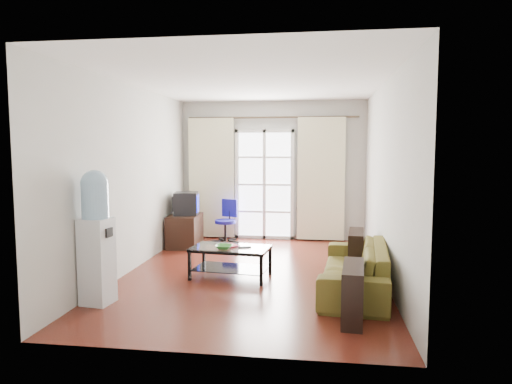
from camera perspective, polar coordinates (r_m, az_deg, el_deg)
floor at (r=6.63m, az=-0.29°, el=-10.14°), size 5.20×5.20×0.00m
ceiling at (r=6.45m, az=-0.31°, el=13.63°), size 5.20×5.20×0.00m
wall_back at (r=8.98m, az=2.06°, el=2.69°), size 3.60×0.02×2.70m
wall_front at (r=3.85m, az=-5.79°, el=-1.03°), size 3.60×0.02×2.70m
wall_left at (r=6.89m, az=-15.30°, el=1.66°), size 0.02×5.20×2.70m
wall_right at (r=6.40m, az=15.87°, el=1.37°), size 0.02×5.20×2.70m
french_door at (r=8.96m, az=1.06°, el=0.92°), size 1.16×0.06×2.15m
curtain_rod at (r=8.89m, az=2.01°, el=9.31°), size 3.30×0.04×0.04m
curtain_left at (r=9.07m, az=-5.59°, el=1.75°), size 0.90×0.07×2.35m
curtain_right at (r=8.82m, az=8.13°, el=1.62°), size 0.90×0.07×2.35m
radiator at (r=8.94m, az=7.09°, el=-3.94°), size 0.64×0.12×0.64m
sofa at (r=5.94m, az=12.22°, el=-9.22°), size 2.14×1.15×0.58m
coffee_table at (r=6.38m, az=-3.18°, el=-8.22°), size 1.12×0.72×0.43m
bowl at (r=6.21m, az=-4.03°, el=-6.88°), size 0.26×0.26×0.06m
book at (r=6.34m, az=-3.82°, el=-6.79°), size 0.40×0.40×0.02m
remote at (r=6.28m, az=-1.42°, el=-6.92°), size 0.17×0.10×0.02m
tv_stand at (r=8.45m, az=-8.88°, el=-4.78°), size 0.56×0.81×0.58m
crt_tv at (r=8.42m, az=-8.83°, el=-1.42°), size 0.51×0.51×0.41m
task_chair at (r=8.73m, az=-3.77°, el=-4.74°), size 0.69×0.69×0.81m
water_cooler at (r=5.52m, az=-19.34°, el=-5.02°), size 0.36×0.35×1.54m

